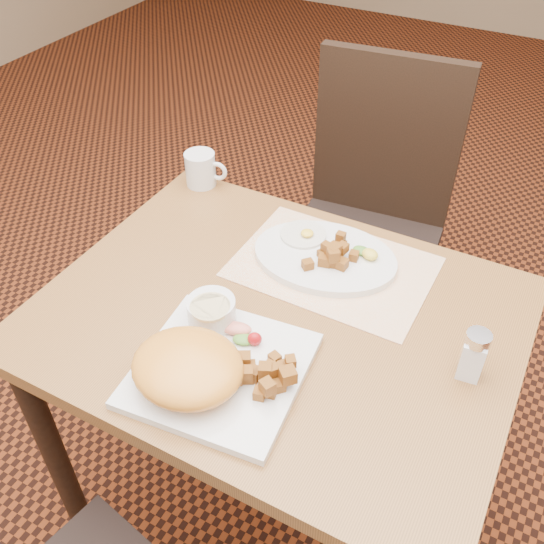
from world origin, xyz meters
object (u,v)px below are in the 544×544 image
Objects in this scene: chair_far at (370,212)px; table at (277,351)px; salt_shaker at (473,354)px; plate_oval at (325,257)px; plate_square at (221,370)px; coffee_mug at (201,169)px.

table is at bearing 88.85° from chair_far.
chair_far reaches higher than salt_shaker.
table is 2.96× the size of plate_oval.
plate_square is at bearing -95.34° from plate_oval.
coffee_mug is (-0.32, -0.37, 0.25)m from chair_far.
salt_shaker reaches higher than plate_oval.
table is 9.00× the size of salt_shaker.
chair_far reaches higher than table.
chair_far is (-0.05, 0.69, -0.10)m from table.
plate_oval is 2.85× the size of coffee_mug.
salt_shaker is at bearing -25.39° from plate_oval.
chair_far is at bearing 49.16° from coffee_mug.
plate_square is 0.36m from plate_oval.
salt_shaker reaches higher than coffee_mug.
plate_square is 0.92× the size of plate_oval.
chair_far is 0.89m from plate_square.
chair_far is 9.70× the size of salt_shaker.
plate_oval is at bearing 92.29° from chair_far.
chair_far is at bearing 94.35° from table.
plate_square is at bearing -95.63° from table.
coffee_mug is at bearing 126.00° from plate_square.
plate_square is 2.62× the size of coffee_mug.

